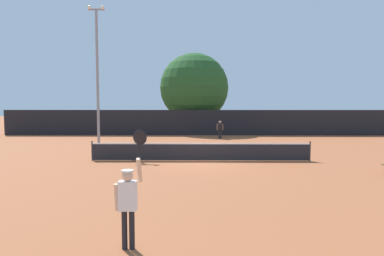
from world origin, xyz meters
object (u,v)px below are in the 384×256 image
object	(u,v)px
player_receiving	(220,128)
tennis_ball	(211,156)
large_tree	(194,88)
player_serving	(128,197)
parked_car_near	(171,123)
light_pole	(97,69)

from	to	relation	value
player_receiving	tennis_ball	world-z (taller)	player_receiving
player_receiving	large_tree	xyz separation A→B (m)	(-2.32, 6.85, 3.80)
player_serving	large_tree	bearing A→B (deg)	87.73
player_serving	parked_car_near	bearing A→B (deg)	92.80
light_pole	player_receiving	bearing A→B (deg)	35.94
large_tree	light_pole	bearing A→B (deg)	-116.09
player_serving	tennis_ball	world-z (taller)	player_serving
light_pole	large_tree	distance (m)	14.75
player_receiving	parked_car_near	size ratio (longest dim) A/B	0.36
tennis_ball	large_tree	world-z (taller)	large_tree
tennis_ball	player_serving	bearing A→B (deg)	-100.24
parked_car_near	large_tree	bearing A→B (deg)	-46.30
player_serving	tennis_ball	bearing A→B (deg)	79.76
player_receiving	large_tree	world-z (taller)	large_tree
tennis_ball	player_receiving	bearing A→B (deg)	83.17
player_serving	parked_car_near	distance (m)	31.87
player_receiving	light_pole	xyz separation A→B (m)	(-8.80, -6.38, 4.47)
player_serving	light_pole	size ratio (longest dim) A/B	0.27
tennis_ball	light_pole	world-z (taller)	light_pole
large_tree	tennis_ball	bearing A→B (deg)	-86.06
player_receiving	parked_car_near	distance (m)	10.54
tennis_ball	light_pole	bearing A→B (deg)	156.04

